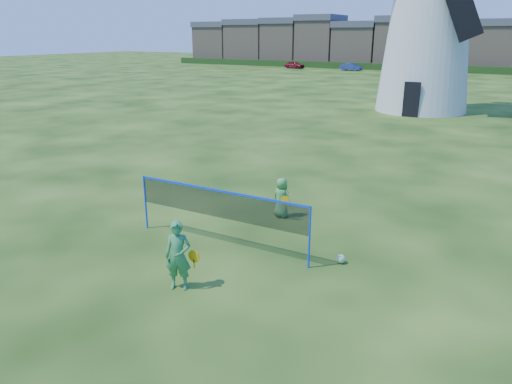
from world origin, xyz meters
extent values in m
plane|color=black|center=(0.00, 0.00, 0.00)|extent=(220.00, 220.00, 0.00)
cube|color=black|center=(-1.07, 23.57, 1.14)|extent=(1.04, 0.12, 2.29)
cube|color=black|center=(-1.07, 24.21, 5.20)|extent=(0.73, 0.12, 0.94)
cylinder|color=blue|center=(-3.13, 0.08, 0.78)|extent=(0.05, 0.05, 1.55)
cylinder|color=blue|center=(1.87, 0.08, 0.78)|extent=(0.05, 0.05, 1.55)
cube|color=black|center=(-0.63, 0.08, 1.15)|extent=(5.00, 0.02, 0.70)
cube|color=blue|center=(-0.63, 0.08, 1.52)|extent=(5.00, 0.02, 0.06)
imported|color=#388C4B|center=(-0.18, -2.20, 0.77)|extent=(0.67, 0.56, 1.55)
cylinder|color=#E1A30B|center=(0.10, -2.02, 0.76)|extent=(0.28, 0.02, 0.28)
cube|color=#E1A30B|center=(0.10, -2.02, 0.59)|extent=(0.03, 0.02, 0.20)
imported|color=#51A24E|center=(-0.21, 2.78, 0.61)|extent=(0.65, 0.47, 1.22)
cylinder|color=#E1A30B|center=(0.01, 2.56, 0.62)|extent=(0.28, 0.02, 0.28)
cube|color=#E1A30B|center=(0.01, 2.56, 0.45)|extent=(0.03, 0.02, 0.20)
sphere|color=green|center=(2.46, 0.69, 0.11)|extent=(0.22, 0.22, 0.22)
cube|color=tan|center=(-48.65, 72.00, 3.21)|extent=(6.71, 8.00, 6.42)
cube|color=#4C4C54|center=(-48.65, 72.00, 6.92)|extent=(7.01, 8.40, 1.00)
cube|color=tan|center=(-41.33, 72.00, 3.39)|extent=(7.32, 8.00, 6.77)
cube|color=#4C4C54|center=(-41.33, 72.00, 7.27)|extent=(7.62, 8.40, 1.00)
cube|color=tan|center=(-34.19, 72.00, 3.46)|extent=(6.36, 8.00, 6.92)
cube|color=#4C4C54|center=(-34.19, 72.00, 7.42)|extent=(6.66, 8.40, 1.00)
cube|color=tan|center=(-27.56, 72.00, 3.67)|extent=(6.30, 8.00, 7.34)
cube|color=#4C4C54|center=(-27.56, 72.00, 7.84)|extent=(6.60, 8.40, 1.00)
cube|color=tan|center=(-20.70, 72.00, 3.11)|extent=(6.83, 8.00, 6.22)
cube|color=#4C4C54|center=(-20.70, 72.00, 6.72)|extent=(7.13, 8.40, 1.00)
cube|color=tan|center=(-13.84, 72.00, 3.47)|extent=(6.28, 8.00, 6.94)
cube|color=#4C4C54|center=(-13.84, 72.00, 7.44)|extent=(6.58, 8.40, 1.00)
cube|color=tan|center=(-7.17, 72.00, 3.47)|extent=(6.46, 8.00, 6.95)
cube|color=#4C4C54|center=(-7.17, 72.00, 7.45)|extent=(6.76, 8.40, 1.00)
cube|color=tan|center=(-0.09, 72.00, 3.15)|extent=(7.11, 8.00, 6.30)
cube|color=#4C4C54|center=(-0.09, 72.00, 6.80)|extent=(7.41, 8.40, 1.00)
cube|color=#193814|center=(-22.00, 66.00, 0.50)|extent=(62.00, 0.80, 1.00)
imported|color=maroon|center=(-28.02, 62.71, 0.57)|extent=(3.51, 1.86, 1.14)
imported|color=navy|center=(-18.62, 62.71, 0.54)|extent=(3.40, 1.53, 1.08)
camera|label=1|loc=(5.89, -9.53, 5.28)|focal=33.93mm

